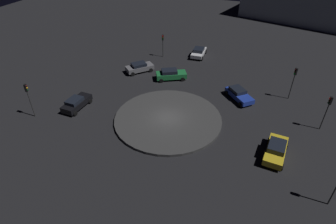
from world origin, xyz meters
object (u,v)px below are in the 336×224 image
traffic_light_southwest (163,41)px  traffic_light_north_near (328,107)px  car_green (171,74)px  car_yellow (276,150)px  traffic_light_northwest (294,78)px  car_white (199,52)px  car_black (76,103)px  traffic_light_south (28,94)px  store_building (313,4)px  car_blue (239,94)px  car_grey (140,67)px

traffic_light_southwest → traffic_light_north_near: (12.26, 24.20, 0.27)m
car_green → car_yellow: 19.40m
traffic_light_northwest → traffic_light_southwest: 21.70m
car_white → car_black: car_black is taller
traffic_light_south → store_building: store_building is taller
traffic_light_south → traffic_light_northwest: (-15.29, 28.72, 0.01)m
car_yellow → traffic_light_northwest: traffic_light_northwest is taller
car_blue → traffic_light_south: traffic_light_south is taller
car_blue → store_building: store_building is taller
car_white → store_building: 34.47m
car_blue → traffic_light_south: (12.80, -22.50, 2.41)m
traffic_light_south → store_building: bearing=40.4°
car_black → car_grey: bearing=-11.9°
traffic_light_northwest → car_green: bearing=-35.7°
car_white → traffic_light_south: 28.08m
traffic_light_southwest → car_yellow: bearing=22.8°
traffic_light_northwest → store_building: 38.13m
car_green → traffic_light_north_near: traffic_light_north_near is taller
car_green → traffic_light_northwest: 16.75m
car_white → traffic_light_south: size_ratio=1.00×
car_grey → car_white: bearing=4.5°
car_black → store_building: bearing=-27.6°
car_blue → traffic_light_southwest: (-9.10, -14.44, 2.05)m
traffic_light_south → store_building: (-53.25, 32.32, 0.58)m
car_white → store_building: (-28.87, 18.59, 2.96)m
car_grey → car_yellow: car_yellow is taller
car_black → traffic_light_north_near: 29.32m
car_grey → car_green: bearing=-53.5°
car_green → traffic_light_south: 19.28m
traffic_light_southwest → car_white: bearing=89.9°
car_grey → car_black: (11.99, -3.03, -0.01)m
traffic_light_north_near → store_building: (-43.60, 0.07, 0.67)m
traffic_light_south → traffic_light_southwest: traffic_light_south is taller
traffic_light_northwest → traffic_light_north_near: bearing=84.6°
car_black → store_building: (-49.89, 28.62, 2.96)m
traffic_light_north_near → store_building: bearing=-105.2°
car_grey → store_building: bearing=8.3°
car_green → store_building: size_ratio=0.15×
car_white → car_black: (21.02, -10.03, -0.00)m
car_green → traffic_light_southwest: bearing=91.1°
traffic_light_northwest → traffic_light_southwest: bearing=-55.1°
car_green → traffic_light_northwest: size_ratio=1.06×
car_yellow → store_building: size_ratio=0.15×
traffic_light_south → traffic_light_north_near: traffic_light_south is taller
car_grey → traffic_light_southwest: traffic_light_southwest is taller
car_yellow → traffic_light_north_near: traffic_light_north_near is taller
car_green → car_black: 14.21m
car_black → car_yellow: 23.99m
car_green → car_black: car_green is taller
car_blue → car_grey: bearing=-142.6°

